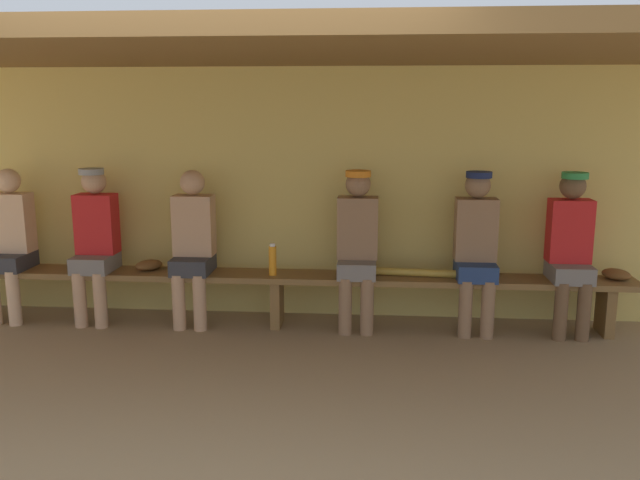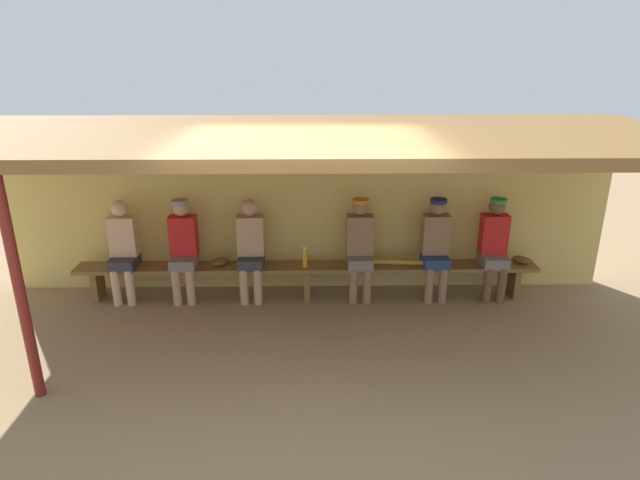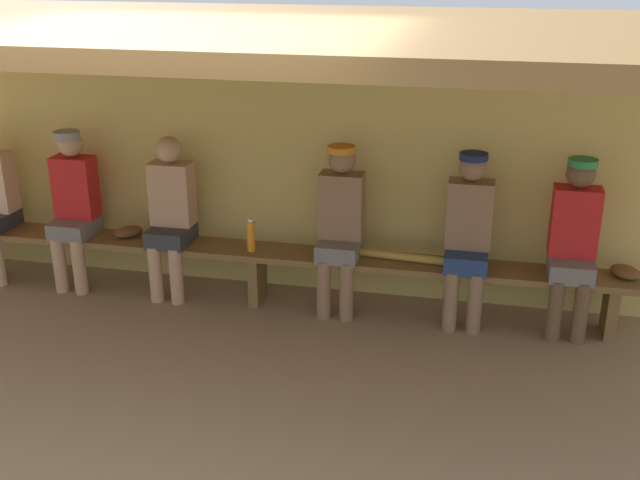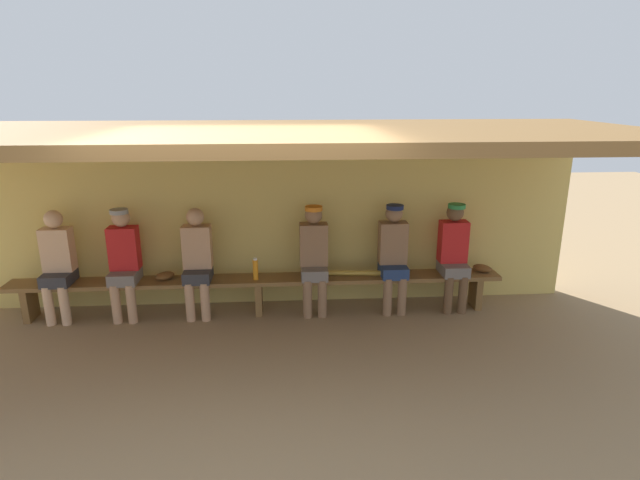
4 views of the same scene
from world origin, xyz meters
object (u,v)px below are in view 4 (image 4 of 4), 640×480
baseball_glove_worn (165,276)px  player_with_sunglasses (393,253)px  player_in_blue (57,261)px  baseball_glove_tan (482,268)px  baseball_bat (358,273)px  water_bottle_clear (256,269)px  player_leftmost (197,258)px  player_near_post (454,251)px  player_in_white (124,259)px  player_shirtless_tan (314,254)px  bench (258,283)px

baseball_glove_worn → player_with_sunglasses: bearing=-43.4°
player_in_blue → baseball_glove_worn: player_in_blue is taller
baseball_glove_tan → baseball_bat: (-1.59, -0.04, -0.01)m
player_with_sunglasses → water_bottle_clear: player_with_sunglasses is taller
player_in_blue → baseball_glove_worn: bearing=1.4°
player_leftmost → baseball_glove_worn: size_ratio=5.56×
player_near_post → water_bottle_clear: size_ratio=4.92×
player_with_sunglasses → baseball_glove_worn: 2.81m
player_leftmost → player_in_white: player_in_white is taller
player_shirtless_tan → player_near_post: same height
baseball_bat → baseball_glove_tan: bearing=6.2°
baseball_glove_worn → baseball_bat: 2.36m
player_in_blue → player_with_sunglasses: 4.02m
player_shirtless_tan → water_bottle_clear: bearing=-175.8°
player_leftmost → bench: bearing=-0.2°
player_in_blue → player_leftmost: bearing=0.0°
baseball_glove_tan → baseball_bat: baseball_glove_tan is taller
baseball_glove_tan → bench: bearing=47.0°
bench → baseball_glove_worn: baseball_glove_worn is taller
player_shirtless_tan → baseball_glove_worn: size_ratio=5.60×
player_in_blue → player_shirtless_tan: bearing=0.0°
player_leftmost → player_shirtless_tan: size_ratio=0.99×
player_in_blue → player_in_white: (0.77, 0.00, 0.02)m
player_leftmost → baseball_glove_tan: size_ratio=5.56×
bench → water_bottle_clear: 0.21m
baseball_bat → water_bottle_clear: bearing=-172.9°
water_bottle_clear → player_shirtless_tan: bearing=4.2°
player_in_white → baseball_glove_worn: (0.46, 0.03, -0.24)m
player_near_post → water_bottle_clear: 2.46m
player_in_blue → baseball_bat: 3.59m
player_with_sunglasses → baseball_bat: (-0.44, -0.00, -0.25)m
player_in_white → water_bottle_clear: (1.56, -0.05, -0.16)m
player_leftmost → baseball_glove_worn: player_leftmost is taller
player_near_post → player_in_white: bearing=180.0°
player_in_blue → player_shirtless_tan: (3.04, 0.00, 0.02)m
player_leftmost → baseball_glove_tan: bearing=0.5°
player_shirtless_tan → baseball_glove_worn: 1.83m
baseball_glove_worn → baseball_glove_tan: size_ratio=1.00×
player_leftmost → baseball_glove_tan: 3.55m
player_in_blue → baseball_glove_tan: (5.18, 0.03, -0.22)m
player_near_post → water_bottle_clear: (-2.46, -0.05, -0.16)m
baseball_glove_worn → bench: bearing=-44.4°
player_in_blue → player_with_sunglasses: bearing=0.0°
bench → player_shirtless_tan: size_ratio=4.46×
player_in_white → water_bottle_clear: size_ratio=4.92×
player_in_white → baseball_glove_worn: player_in_white is taller
bench → player_near_post: bearing=0.1°
player_with_sunglasses → baseball_glove_worn: (-2.80, 0.03, -0.24)m
player_leftmost → baseball_glove_worn: (-0.41, 0.03, -0.22)m
bench → player_leftmost: size_ratio=4.49×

